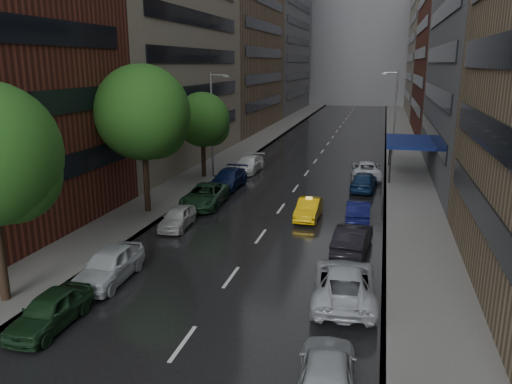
% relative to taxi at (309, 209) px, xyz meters
% --- Properties ---
extents(road, '(14.00, 140.00, 0.01)m').
position_rel_taxi_xyz_m(road, '(-2.22, 29.80, -0.66)').
color(road, black).
rests_on(road, ground).
extents(sidewalk_left, '(4.00, 140.00, 0.15)m').
position_rel_taxi_xyz_m(sidewalk_left, '(-11.22, 29.80, -0.59)').
color(sidewalk_left, gray).
rests_on(sidewalk_left, ground).
extents(sidewalk_right, '(4.00, 140.00, 0.15)m').
position_rel_taxi_xyz_m(sidewalk_right, '(6.78, 29.80, -0.59)').
color(sidewalk_right, gray).
rests_on(sidewalk_right, ground).
extents(buildings_left, '(8.00, 108.00, 38.00)m').
position_rel_taxi_xyz_m(buildings_left, '(-17.22, 38.59, 15.33)').
color(buildings_left, maroon).
rests_on(buildings_left, ground).
extents(buildings_right, '(8.05, 109.10, 36.00)m').
position_rel_taxi_xyz_m(buildings_right, '(12.78, 36.50, 14.37)').
color(buildings_right, '#937A5B').
rests_on(buildings_right, ground).
extents(building_far, '(40.00, 14.00, 32.00)m').
position_rel_taxi_xyz_m(building_far, '(-2.22, 97.80, 15.34)').
color(building_far, slate).
rests_on(building_far, ground).
extents(tree_mid, '(6.23, 6.23, 9.93)m').
position_rel_taxi_xyz_m(tree_mid, '(-10.82, -1.46, 6.14)').
color(tree_mid, '#382619').
rests_on(tree_mid, ground).
extents(tree_far, '(4.74, 4.74, 7.55)m').
position_rel_taxi_xyz_m(tree_far, '(-10.82, 9.65, 4.50)').
color(tree_far, '#382619').
rests_on(tree_far, ground).
extents(taxi, '(1.46, 4.03, 1.32)m').
position_rel_taxi_xyz_m(taxi, '(0.00, 0.00, 0.00)').
color(taxi, yellow).
rests_on(taxi, ground).
extents(parked_cars_left, '(2.90, 34.09, 1.60)m').
position_rel_taxi_xyz_m(parked_cars_left, '(-7.62, -0.17, 0.09)').
color(parked_cars_left, '#18351C').
rests_on(parked_cars_left, ground).
extents(parked_cars_right, '(3.08, 36.10, 1.58)m').
position_rel_taxi_xyz_m(parked_cars_right, '(3.18, -1.57, 0.11)').
color(parked_cars_right, '#A9AEB2').
rests_on(parked_cars_right, ground).
extents(street_lamp_left, '(1.74, 0.22, 9.00)m').
position_rel_taxi_xyz_m(street_lamp_left, '(-9.94, 9.80, 4.23)').
color(street_lamp_left, gray).
rests_on(street_lamp_left, sidewalk_left).
extents(street_lamp_right, '(1.74, 0.22, 9.00)m').
position_rel_taxi_xyz_m(street_lamp_right, '(5.50, 24.80, 4.23)').
color(street_lamp_right, gray).
rests_on(street_lamp_right, sidewalk_right).
extents(awning, '(4.00, 8.00, 3.12)m').
position_rel_taxi_xyz_m(awning, '(6.76, 14.80, 2.47)').
color(awning, navy).
rests_on(awning, sidewalk_right).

